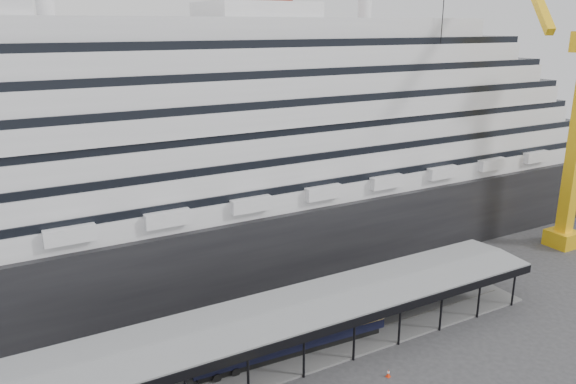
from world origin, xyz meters
The scene contains 6 objects.
ground centered at (0.00, 0.00, 0.00)m, with size 200.00×200.00×0.00m, color #333336.
cruise_ship centered at (0.05, 32.00, 18.35)m, with size 130.00×30.00×43.90m.
platform_canopy centered at (0.00, 5.00, 2.36)m, with size 56.00×9.18×5.30m.
crane_yellow centered at (47.06, 10.54, 19.96)m, with size 23.83×18.78×47.60m.
pullman_carriage centered at (-2.00, 5.00, 2.54)m, with size 21.28×3.75×20.79m.
traffic_cone_right centered at (4.13, -2.99, 0.39)m, with size 0.51×0.51×0.78m.
Camera 1 is at (-26.75, -38.32, 32.06)m, focal length 35.00 mm.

